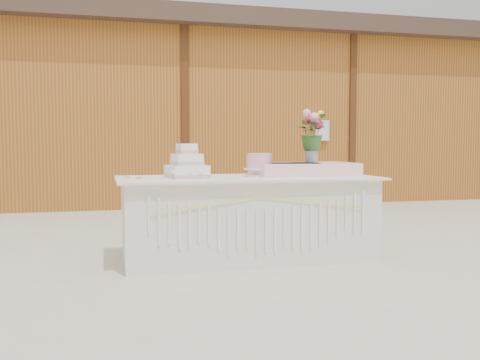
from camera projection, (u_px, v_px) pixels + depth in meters
name	position (u px, v px, depth m)	size (l,w,h in m)	color
ground	(248.00, 258.00, 5.02)	(80.00, 80.00, 0.00)	beige
barn	(170.00, 113.00, 10.70)	(12.60, 4.60, 3.30)	#9E5F21
cake_table	(248.00, 218.00, 4.99)	(2.40, 1.00, 0.77)	white
wedding_cake	(187.00, 166.00, 4.83)	(0.40, 0.40, 0.31)	white
pink_cake_stand	(259.00, 163.00, 5.04)	(0.30, 0.30, 0.22)	white
satin_runner	(304.00, 169.00, 5.18)	(0.97, 0.56, 0.12)	#FFCDCD
flower_vase	(312.00, 154.00, 5.23)	(0.12, 0.12, 0.17)	#B8B8BD
bouquet	(312.00, 127.00, 5.21)	(0.32, 0.28, 0.36)	#345E25
loose_flowers	(133.00, 177.00, 4.75)	(0.12, 0.29, 0.02)	#CC7D8B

